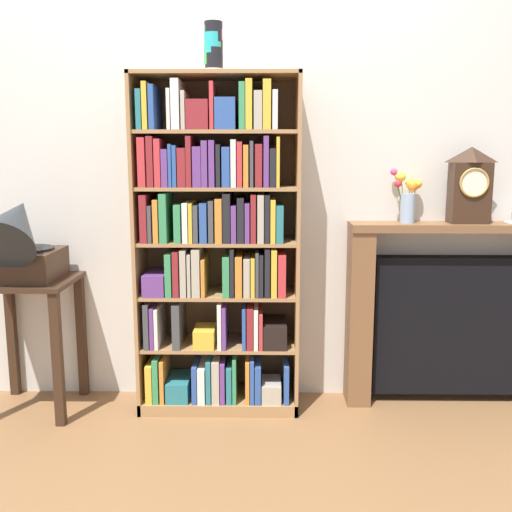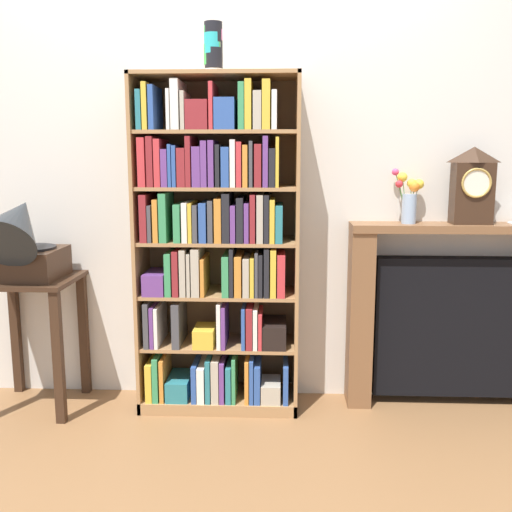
{
  "view_description": "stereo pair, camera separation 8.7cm",
  "coord_description": "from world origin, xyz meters",
  "px_view_note": "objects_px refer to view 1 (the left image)",
  "views": [
    {
      "loc": [
        0.23,
        -2.8,
        1.3
      ],
      "look_at": [
        0.19,
        0.09,
        0.8
      ],
      "focal_mm": 40.83,
      "sensor_mm": 36.0,
      "label": 1
    },
    {
      "loc": [
        0.32,
        -2.8,
        1.3
      ],
      "look_at": [
        0.19,
        0.09,
        0.8
      ],
      "focal_mm": 40.83,
      "sensor_mm": 36.0,
      "label": 2
    }
  ],
  "objects_px": {
    "cup_stack": "(213,47)",
    "flower_vase": "(408,197)",
    "side_table_left": "(31,318)",
    "fireplace_mantel": "(458,315)",
    "bookshelf": "(217,250)",
    "gramophone": "(19,240)",
    "mantel_clock": "(470,185)"
  },
  "relations": [
    {
      "from": "mantel_clock",
      "to": "cup_stack",
      "type": "bearing_deg",
      "value": -175.51
    },
    {
      "from": "gramophone",
      "to": "cup_stack",
      "type": "bearing_deg",
      "value": 5.52
    },
    {
      "from": "bookshelf",
      "to": "fireplace_mantel",
      "type": "xyz_separation_m",
      "value": [
        1.26,
        0.09,
        -0.36
      ]
    },
    {
      "from": "bookshelf",
      "to": "cup_stack",
      "type": "bearing_deg",
      "value": -91.75
    },
    {
      "from": "gramophone",
      "to": "flower_vase",
      "type": "height_order",
      "value": "flower_vase"
    },
    {
      "from": "side_table_left",
      "to": "flower_vase",
      "type": "distance_m",
      "value": 2.01
    },
    {
      "from": "mantel_clock",
      "to": "bookshelf",
      "type": "bearing_deg",
      "value": -177.03
    },
    {
      "from": "side_table_left",
      "to": "flower_vase",
      "type": "relative_size",
      "value": 2.51
    },
    {
      "from": "gramophone",
      "to": "mantel_clock",
      "type": "xyz_separation_m",
      "value": [
        2.21,
        0.19,
        0.25
      ]
    },
    {
      "from": "cup_stack",
      "to": "side_table_left",
      "type": "bearing_deg",
      "value": -179.1
    },
    {
      "from": "bookshelf",
      "to": "gramophone",
      "type": "distance_m",
      "value": 0.95
    },
    {
      "from": "bookshelf",
      "to": "flower_vase",
      "type": "relative_size",
      "value": 6.16
    },
    {
      "from": "side_table_left",
      "to": "gramophone",
      "type": "relative_size",
      "value": 1.37
    },
    {
      "from": "side_table_left",
      "to": "fireplace_mantel",
      "type": "bearing_deg",
      "value": 3.5
    },
    {
      "from": "fireplace_mantel",
      "to": "mantel_clock",
      "type": "bearing_deg",
      "value": -56.54
    },
    {
      "from": "side_table_left",
      "to": "mantel_clock",
      "type": "relative_size",
      "value": 1.8
    },
    {
      "from": "gramophone",
      "to": "mantel_clock",
      "type": "relative_size",
      "value": 1.32
    },
    {
      "from": "side_table_left",
      "to": "fireplace_mantel",
      "type": "distance_m",
      "value": 2.2
    },
    {
      "from": "side_table_left",
      "to": "bookshelf",
      "type": "bearing_deg",
      "value": 2.97
    },
    {
      "from": "bookshelf",
      "to": "fireplace_mantel",
      "type": "height_order",
      "value": "bookshelf"
    },
    {
      "from": "cup_stack",
      "to": "flower_vase",
      "type": "bearing_deg",
      "value": 6.95
    },
    {
      "from": "cup_stack",
      "to": "side_table_left",
      "type": "height_order",
      "value": "cup_stack"
    },
    {
      "from": "mantel_clock",
      "to": "flower_vase",
      "type": "height_order",
      "value": "mantel_clock"
    },
    {
      "from": "mantel_clock",
      "to": "flower_vase",
      "type": "relative_size",
      "value": 1.39
    },
    {
      "from": "bookshelf",
      "to": "gramophone",
      "type": "xyz_separation_m",
      "value": [
        -0.94,
        -0.12,
        0.07
      ]
    },
    {
      "from": "gramophone",
      "to": "fireplace_mantel",
      "type": "height_order",
      "value": "gramophone"
    },
    {
      "from": "bookshelf",
      "to": "flower_vase",
      "type": "xyz_separation_m",
      "value": [
        0.97,
        0.08,
        0.26
      ]
    },
    {
      "from": "gramophone",
      "to": "flower_vase",
      "type": "distance_m",
      "value": 1.93
    },
    {
      "from": "gramophone",
      "to": "mantel_clock",
      "type": "distance_m",
      "value": 2.23
    },
    {
      "from": "fireplace_mantel",
      "to": "bookshelf",
      "type": "bearing_deg",
      "value": -176.1
    },
    {
      "from": "bookshelf",
      "to": "cup_stack",
      "type": "relative_size",
      "value": 7.44
    },
    {
      "from": "cup_stack",
      "to": "flower_vase",
      "type": "height_order",
      "value": "cup_stack"
    }
  ]
}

